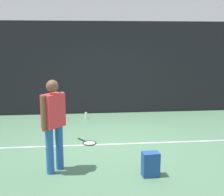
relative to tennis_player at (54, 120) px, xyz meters
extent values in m
plane|color=#4C7556|center=(1.23, 1.41, -0.97)|extent=(12.00, 12.00, 0.00)
cube|color=black|center=(1.23, 4.41, 0.51)|extent=(10.00, 0.10, 2.96)
cube|color=white|center=(1.23, 1.33, -0.96)|extent=(9.00, 0.05, 0.00)
cylinder|color=#2659A5|center=(0.08, 0.09, -0.54)|extent=(0.14, 0.14, 0.85)
cylinder|color=#2659A5|center=(-0.08, -0.09, -0.54)|extent=(0.14, 0.14, 0.85)
cube|color=red|center=(0.00, 0.00, 0.18)|extent=(0.43, 0.45, 0.60)
sphere|color=brown|center=(0.00, 0.00, 0.62)|extent=(0.22, 0.22, 0.22)
cylinder|color=brown|center=(0.14, 0.17, 0.17)|extent=(0.09, 0.09, 0.62)
cylinder|color=brown|center=(-0.14, -0.17, 0.17)|extent=(0.09, 0.09, 0.62)
cylinder|color=black|center=(0.49, 1.67, -0.95)|extent=(0.20, 0.26, 0.03)
torus|color=black|center=(0.67, 1.43, -0.95)|extent=(0.45, 0.45, 0.02)
cylinder|color=#B2B2B2|center=(0.67, 1.43, -0.95)|extent=(0.39, 0.39, 0.00)
cube|color=#1E478C|center=(1.70, -0.38, -0.75)|extent=(0.31, 0.22, 0.44)
cube|color=navy|center=(1.69, -0.24, -0.83)|extent=(0.23, 0.10, 0.20)
cylinder|color=white|center=(0.62, 3.66, -0.86)|extent=(0.07, 0.07, 0.21)
camera|label=1|loc=(0.52, -5.29, 1.43)|focal=48.29mm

